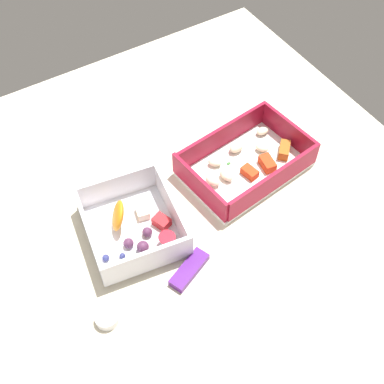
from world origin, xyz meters
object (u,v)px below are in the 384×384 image
at_px(candy_bar, 189,270).
at_px(paper_cup_liner, 107,318).
at_px(fruit_bowl, 134,227).
at_px(pasta_container, 246,163).

distance_m(candy_bar, paper_cup_liner, 0.13).
relative_size(fruit_bowl, candy_bar, 2.44).
height_order(pasta_container, paper_cup_liner, pasta_container).
relative_size(pasta_container, fruit_bowl, 1.27).
bearing_deg(paper_cup_liner, candy_bar, -178.08).
bearing_deg(pasta_container, candy_bar, 25.46).
height_order(pasta_container, fruit_bowl, fruit_bowl).
bearing_deg(paper_cup_liner, pasta_container, -159.13).
bearing_deg(paper_cup_liner, fruit_bowl, -133.05).
bearing_deg(candy_bar, pasta_container, -147.52).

